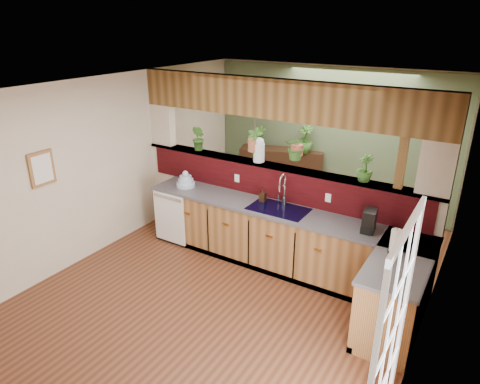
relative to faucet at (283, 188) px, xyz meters
The scene contains 28 objects.
ground 1.63m from the faucet, 101.61° to the right, with size 4.60×7.00×0.01m, color #582E1B.
ceiling 1.85m from the faucet, 101.61° to the right, with size 4.60×7.00×0.01m, color brown.
wall_back 2.39m from the faucet, 95.59° to the left, with size 4.60×0.02×2.60m, color beige.
wall_left 2.78m from the faucet, 155.95° to the right, with size 0.02×7.00×2.60m, color beige.
wall_right 2.36m from the faucet, 28.66° to the right, with size 0.02×7.00×2.60m, color beige.
pass_through_partition 0.30m from the faucet, 132.98° to the left, with size 4.60×0.21×2.60m.
pass_through_ledge 0.39m from the faucet, 136.57° to the left, with size 4.60×0.21×0.04m, color brown.
header_beam 1.21m from the faucet, 136.57° to the left, with size 4.60×0.15×0.55m, color brown.
sage_backwall 2.37m from the faucet, 95.64° to the left, with size 4.55×0.02×2.55m, color #506645.
countertop 0.96m from the faucet, 23.38° to the right, with size 4.14×1.52×0.90m.
dishwasher 1.91m from the faucet, 164.73° to the right, with size 0.58×0.03×0.82m.
navy_sink 0.37m from the faucet, 83.44° to the right, with size 0.82×0.50×0.18m.
french_door 3.17m from the faucet, 50.02° to the right, with size 0.06×1.02×2.16m, color white.
framed_print 3.19m from the faucet, 142.38° to the right, with size 0.04×0.35×0.45m.
faucet is the anchor object (origin of this frame).
dish_stack 1.62m from the faucet, behind, with size 0.30×0.30×0.26m.
soap_dispenser 0.34m from the faucet, behind, with size 0.09×0.09×0.19m, color #3A2415.
coffee_maker 1.28m from the faucet, ahead, with size 0.15×0.25×0.28m.
paper_towel 1.75m from the faucet, 17.90° to the right, with size 0.14×0.14×0.30m.
glass_jar 0.70m from the faucet, 156.90° to the left, with size 0.16×0.16×0.37m.
ledge_plant_left 1.68m from the faucet, behind, with size 0.22×0.18×0.41m, color #2E591F.
ledge_plant_right 1.14m from the faucet, 11.96° to the left, with size 0.20×0.20×0.36m, color #2E591F.
hanging_plant_a 0.90m from the faucet, 159.53° to the left, with size 0.24×0.20×0.55m.
hanging_plant_b 0.74m from the faucet, 69.83° to the left, with size 0.40×0.38×0.48m.
shelving_console 2.46m from the faucet, 116.83° to the left, with size 1.58×0.42×1.05m, color black.
shelf_plant_a 2.62m from the faucet, 126.01° to the left, with size 0.21×0.14×0.39m, color #2E591F.
shelf_plant_b 2.21m from the faucet, 105.97° to the left, with size 0.29×0.29×0.52m, color #2E591F.
floor_plant 1.72m from the faucet, 46.55° to the left, with size 0.72×0.62×0.80m, color #2E591F.
Camera 1 is at (2.63, -3.88, 3.33)m, focal length 32.00 mm.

